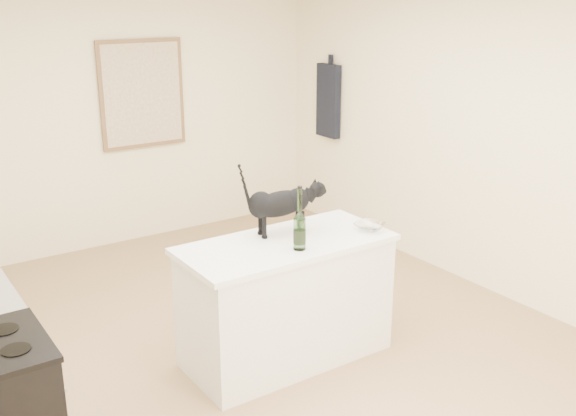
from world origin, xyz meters
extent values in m
plane|color=#9D7654|center=(0.00, 0.00, 0.00)|extent=(5.50, 5.50, 0.00)
plane|color=#F9E6C1|center=(0.00, 2.75, 1.30)|extent=(4.50, 0.00, 4.50)
plane|color=#F9E6C1|center=(2.25, 0.00, 1.30)|extent=(0.00, 5.50, 5.50)
cube|color=white|center=(0.10, -0.20, 0.43)|extent=(1.44, 0.67, 0.86)
cube|color=white|center=(0.10, -0.20, 0.88)|extent=(1.50, 0.70, 0.04)
cube|color=brown|center=(0.30, 2.72, 1.55)|extent=(0.90, 0.03, 1.10)
cube|color=beige|center=(0.30, 2.70, 1.55)|extent=(0.82, 0.00, 1.02)
cube|color=black|center=(2.19, 2.05, 1.40)|extent=(0.08, 0.34, 0.80)
cylinder|color=#295823|center=(0.09, -0.38, 1.09)|extent=(0.11, 0.11, 0.39)
imported|color=white|center=(0.73, -0.35, 0.93)|extent=(0.25, 0.25, 0.05)
camera|label=1|loc=(-2.32, -3.77, 2.54)|focal=41.52mm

